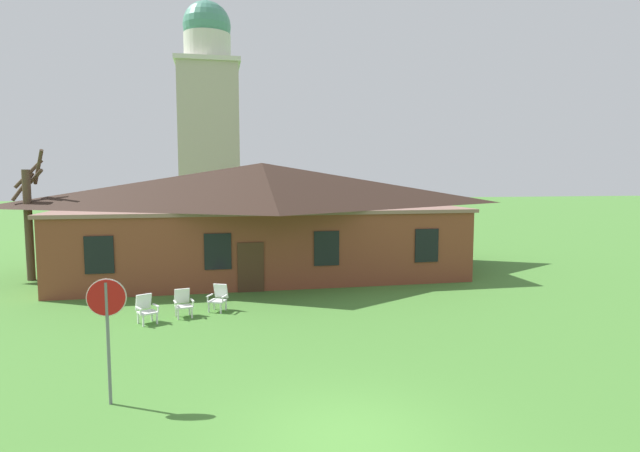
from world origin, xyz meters
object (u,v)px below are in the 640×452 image
object	(u,v)px
stop_sign	(107,315)
lawn_chair_by_porch	(146,308)
lawn_chair_left_end	(219,297)
lawn_chair_near_door	(183,302)

from	to	relation	value
stop_sign	lawn_chair_by_porch	distance (m)	6.33
lawn_chair_left_end	lawn_chair_near_door	bearing A→B (deg)	-156.10
stop_sign	lawn_chair_by_porch	bearing A→B (deg)	90.59
lawn_chair_by_porch	lawn_chair_near_door	world-z (taller)	same
stop_sign	lawn_chair_near_door	bearing A→B (deg)	80.80
stop_sign	lawn_chair_by_porch	xyz separation A→B (m)	(-0.06, 6.17, -1.44)
lawn_chair_by_porch	lawn_chair_left_end	bearing A→B (deg)	25.14
stop_sign	lawn_chair_by_porch	size ratio (longest dim) A/B	2.84
stop_sign	lawn_chair_near_door	xyz separation A→B (m)	(1.09, 6.74, -1.44)
stop_sign	lawn_chair_by_porch	world-z (taller)	stop_sign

